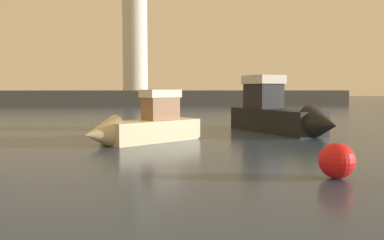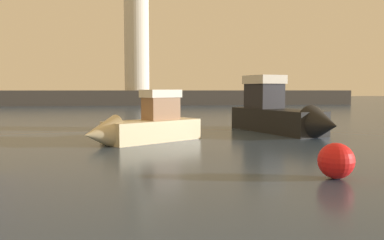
# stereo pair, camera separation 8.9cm
# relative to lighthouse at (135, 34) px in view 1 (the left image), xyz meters

# --- Properties ---
(ground_plane) EXTENTS (220.00, 220.00, 0.00)m
(ground_plane) POSITION_rel_lighthouse_xyz_m (1.54, -31.56, -11.59)
(ground_plane) COLOR #2D3D51
(breakwater) EXTENTS (68.53, 5.82, 2.39)m
(breakwater) POSITION_rel_lighthouse_xyz_m (1.54, 0.00, -10.40)
(breakwater) COLOR #423F3D
(breakwater) RESTS_ON ground_plane
(lighthouse) EXTENTS (4.00, 4.00, 19.43)m
(lighthouse) POSITION_rel_lighthouse_xyz_m (0.00, 0.00, 0.00)
(lighthouse) COLOR silver
(lighthouse) RESTS_ON breakwater
(motorboat_0) EXTENTS (5.96, 4.82, 2.80)m
(motorboat_0) POSITION_rel_lighthouse_xyz_m (0.71, -45.96, -10.83)
(motorboat_0) COLOR beige
(motorboat_0) RESTS_ON ground_plane
(motorboat_1) EXTENTS (4.48, 8.39, 3.65)m
(motorboat_1) POSITION_rel_lighthouse_xyz_m (8.92, -42.82, -10.50)
(motorboat_1) COLOR black
(motorboat_1) RESTS_ON ground_plane
(mooring_buoy) EXTENTS (1.03, 1.03, 1.03)m
(mooring_buoy) POSITION_rel_lighthouse_xyz_m (6.25, -54.45, -11.08)
(mooring_buoy) COLOR red
(mooring_buoy) RESTS_ON ground_plane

